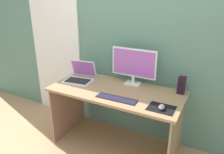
{
  "coord_description": "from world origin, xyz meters",
  "views": [
    {
      "loc": [
        0.99,
        -1.97,
        1.75
      ],
      "look_at": [
        -0.04,
        -0.02,
        0.9
      ],
      "focal_mm": 34.98,
      "sensor_mm": 36.0,
      "label": 1
    }
  ],
  "objects_px": {
    "keyboard_external": "(116,99)",
    "mouse": "(162,107)",
    "monitor": "(134,65)",
    "laptop": "(80,77)",
    "speaker_right": "(182,85)"
  },
  "relations": [
    {
      "from": "laptop",
      "to": "mouse",
      "type": "xyz_separation_m",
      "value": [
        1.09,
        -0.23,
        -0.03
      ]
    },
    {
      "from": "keyboard_external",
      "to": "mouse",
      "type": "distance_m",
      "value": 0.46
    },
    {
      "from": "keyboard_external",
      "to": "mouse",
      "type": "xyz_separation_m",
      "value": [
        0.46,
        0.01,
        0.02
      ]
    },
    {
      "from": "speaker_right",
      "to": "laptop",
      "type": "relative_size",
      "value": 0.51
    },
    {
      "from": "monitor",
      "to": "speaker_right",
      "type": "height_order",
      "value": "monitor"
    },
    {
      "from": "monitor",
      "to": "mouse",
      "type": "bearing_deg",
      "value": -42.81
    },
    {
      "from": "monitor",
      "to": "mouse",
      "type": "relative_size",
      "value": 5.36
    },
    {
      "from": "keyboard_external",
      "to": "laptop",
      "type": "bearing_deg",
      "value": 157.09
    },
    {
      "from": "monitor",
      "to": "speaker_right",
      "type": "relative_size",
      "value": 2.9
    },
    {
      "from": "laptop",
      "to": "keyboard_external",
      "type": "distance_m",
      "value": 0.67
    },
    {
      "from": "monitor",
      "to": "keyboard_external",
      "type": "relative_size",
      "value": 1.25
    },
    {
      "from": "monitor",
      "to": "keyboard_external",
      "type": "distance_m",
      "value": 0.5
    },
    {
      "from": "monitor",
      "to": "speaker_right",
      "type": "distance_m",
      "value": 0.57
    },
    {
      "from": "monitor",
      "to": "mouse",
      "type": "height_order",
      "value": "monitor"
    },
    {
      "from": "laptop",
      "to": "monitor",
      "type": "bearing_deg",
      "value": 17.8
    }
  ]
}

